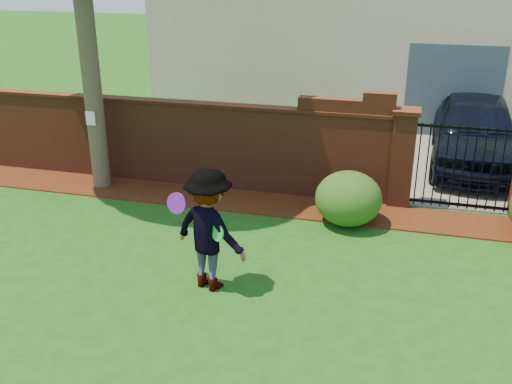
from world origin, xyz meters
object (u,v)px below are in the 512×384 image
(car, at_px, (476,135))
(man, at_px, (207,231))
(frisbee_green, at_px, (217,232))
(frisbee_purple, at_px, (177,203))

(car, bearing_deg, man, -120.41)
(man, bearing_deg, frisbee_green, 159.07)
(car, xyz_separation_m, frisbee_purple, (-4.44, -6.47, 0.53))
(frisbee_purple, distance_m, frisbee_green, 0.69)
(frisbee_green, bearing_deg, frisbee_purple, 174.27)
(car, distance_m, man, 7.54)
(man, bearing_deg, car, -102.72)
(man, distance_m, frisbee_green, 0.28)
(man, relative_size, frisbee_green, 7.24)
(car, distance_m, frisbee_green, 7.58)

